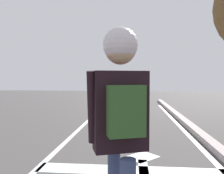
{
  "coord_description": "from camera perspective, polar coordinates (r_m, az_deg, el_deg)",
  "views": [
    {
      "loc": [
        1.55,
        3.28,
        1.5
      ],
      "look_at": [
        1.03,
        8.93,
        1.28
      ],
      "focal_mm": 36.22,
      "sensor_mm": 36.0,
      "label": 1
    }
  ],
  "objects": [
    {
      "name": "stop_bar",
      "position": [
        3.92,
        5.53,
        -20.23
      ],
      "size": [
        3.18,
        0.4,
        0.01
      ],
      "primitive_type": "cube",
      "color": "silver",
      "rests_on": "ground"
    },
    {
      "name": "lane_arrow_head",
      "position": [
        4.54,
        7.59,
        -17.05
      ],
      "size": [
        0.71,
        0.71,
        0.01
      ],
      "primitive_type": "cube",
      "rotation": [
        0.0,
        0.0,
        0.79
      ],
      "color": "silver",
      "rests_on": "ground"
    },
    {
      "name": "skater",
      "position": [
        1.72,
        2.23,
        -6.18
      ],
      "size": [
        0.47,
        0.64,
        1.8
      ],
      "color": "navy",
      "rests_on": "skateboard"
    }
  ]
}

